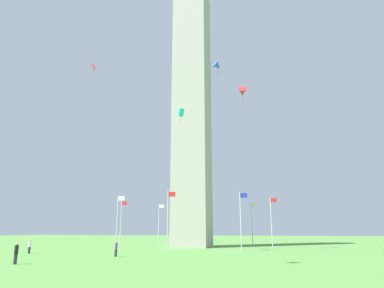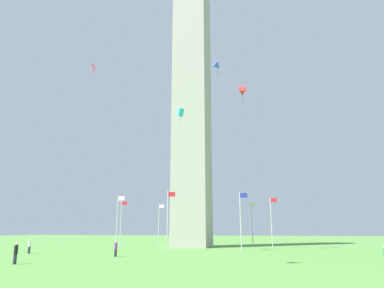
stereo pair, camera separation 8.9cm
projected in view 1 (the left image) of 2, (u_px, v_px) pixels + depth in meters
name	position (u px, v px, depth m)	size (l,w,h in m)	color
ground_plane	(192.00, 247.00, 58.24)	(260.00, 260.00, 0.00)	#548C3D
obelisk_monument	(192.00, 93.00, 65.02)	(6.13, 6.13, 55.76)	#A8A399
flagpole_n	(272.00, 220.00, 56.10)	(1.12, 0.14, 8.04)	silver
flagpole_ne	(252.00, 221.00, 65.91)	(1.12, 0.14, 8.04)	silver
flagpole_e	(208.00, 222.00, 71.85)	(1.12, 0.14, 8.04)	silver
flagpole_se	(159.00, 222.00, 70.44)	(1.12, 0.14, 8.04)	silver
flagpole_s	(121.00, 221.00, 62.50)	(1.12, 0.14, 8.04)	silver
flagpole_sw	(117.00, 219.00, 52.69)	(1.12, 0.14, 8.04)	silver
flagpole_w	(168.00, 218.00, 46.75)	(1.12, 0.14, 8.04)	silver
flagpole_nw	(241.00, 218.00, 48.16)	(1.12, 0.14, 8.04)	silver
person_white_shirt	(30.00, 246.00, 42.38)	(0.32, 0.32, 1.72)	#2D2D38
person_purple_shirt	(116.00, 249.00, 37.47)	(0.32, 0.32, 1.67)	#2D2D38
person_black_shirt	(16.00, 253.00, 29.15)	(0.32, 0.32, 1.78)	#2D2D38
kite_pink_box	(93.00, 67.00, 49.84)	(0.94, 0.86, 1.95)	pink
kite_red_delta	(242.00, 92.00, 54.91)	(1.75, 2.10, 2.90)	red
kite_blue_delta	(217.00, 66.00, 51.81)	(1.85, 1.83, 2.34)	blue
kite_cyan_box	(181.00, 112.00, 49.15)	(1.18, 1.23, 2.45)	#33C6D1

